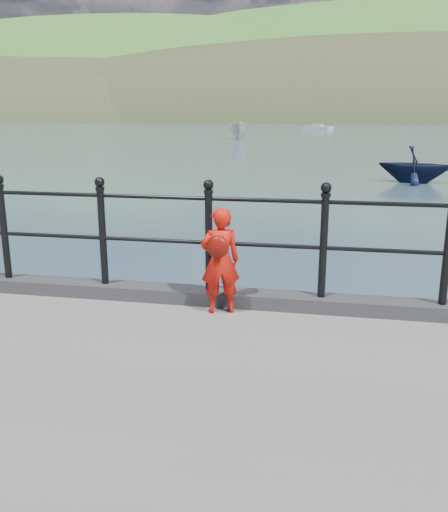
% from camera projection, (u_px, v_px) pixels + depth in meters
% --- Properties ---
extents(ground, '(600.00, 600.00, 0.00)m').
position_uv_depth(ground, '(163.00, 374.00, 6.43)').
color(ground, '#2D4251').
rests_on(ground, ground).
extents(kerb, '(60.00, 0.30, 0.15)m').
position_uv_depth(kerb, '(157.00, 293.00, 6.02)').
color(kerb, '#28282B').
rests_on(kerb, quay).
extents(railing, '(18.11, 0.11, 1.20)m').
position_uv_depth(railing, '(154.00, 227.00, 5.83)').
color(railing, black).
rests_on(railing, kerb).
extents(far_shore, '(830.00, 200.00, 156.00)m').
position_uv_depth(far_shore, '(416.00, 174.00, 232.32)').
color(far_shore, '#333A21').
rests_on(far_shore, ground).
extents(child, '(0.47, 0.38, 1.10)m').
position_uv_depth(child, '(220.00, 260.00, 5.51)').
color(child, red).
rests_on(child, quay).
extents(launch_white, '(3.24, 5.63, 2.05)m').
position_uv_depth(launch_white, '(238.00, 130.00, 63.79)').
color(launch_white, silver).
rests_on(launch_white, ground).
extents(launch_navy, '(3.62, 3.31, 1.62)m').
position_uv_depth(launch_navy, '(415.00, 164.00, 23.88)').
color(launch_navy, black).
rests_on(launch_navy, ground).
extents(sailboat_deep, '(5.73, 4.94, 8.71)m').
position_uv_depth(sailboat_deep, '(317.00, 128.00, 96.37)').
color(sailboat_deep, beige).
rests_on(sailboat_deep, ground).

